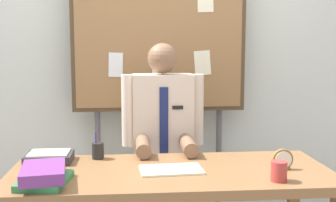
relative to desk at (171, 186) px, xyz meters
name	(u,v)px	position (x,y,z in m)	size (l,w,h in m)	color
back_wall	(158,51)	(0.00, 1.16, 0.71)	(6.40, 0.08, 2.70)	silver
desk	(171,186)	(0.00, 0.00, 0.00)	(1.72, 0.71, 0.73)	brown
person	(163,155)	(0.00, 0.60, 0.02)	(0.55, 0.56, 1.41)	#2D2D33
bulletin_board	(159,35)	(0.00, 0.95, 0.84)	(1.29, 0.09, 2.09)	#4C3823
book_stack	(44,175)	(-0.63, -0.19, 0.13)	(0.25, 0.32, 0.09)	#337F47
open_notebook	(172,170)	(0.00, -0.02, 0.10)	(0.33, 0.20, 0.01)	#F4EFCC
desk_clock	(283,160)	(0.60, -0.04, 0.14)	(0.11, 0.04, 0.11)	olive
coffee_mug	(279,171)	(0.51, -0.24, 0.14)	(0.08, 0.08, 0.10)	#B23833
pen_holder	(98,151)	(-0.41, 0.26, 0.14)	(0.07, 0.07, 0.16)	#262626
paper_tray	(49,157)	(-0.68, 0.21, 0.12)	(0.26, 0.20, 0.06)	#333338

